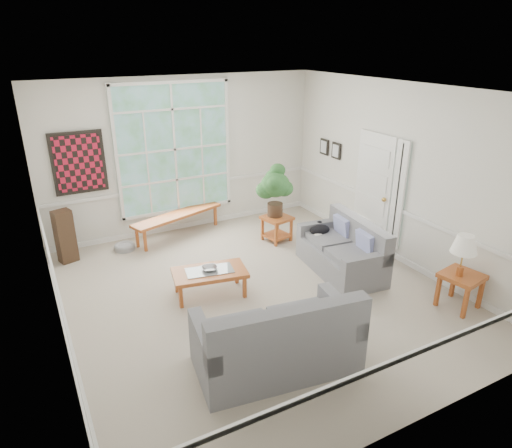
{
  "coord_description": "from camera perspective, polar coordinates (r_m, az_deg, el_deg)",
  "views": [
    {
      "loc": [
        -2.84,
        -5.36,
        3.64
      ],
      "look_at": [
        0.1,
        0.2,
        1.05
      ],
      "focal_mm": 32.0,
      "sensor_mm": 36.0,
      "label": 1
    }
  ],
  "objects": [
    {
      "name": "loveseat_right",
      "position": [
        7.63,
        10.63,
        -2.83
      ],
      "size": [
        1.03,
        1.72,
        0.88
      ],
      "primitive_type": "cube",
      "rotation": [
        0.0,
        0.0,
        -0.12
      ],
      "color": "slate",
      "rests_on": "floor"
    },
    {
      "name": "window_back",
      "position": [
        8.96,
        -10.14,
        9.19
      ],
      "size": [
        2.3,
        0.08,
        2.4
      ],
      "primitive_type": "cube",
      "color": "white",
      "rests_on": "wall_back"
    },
    {
      "name": "table_lamp",
      "position": [
        6.94,
        24.41,
        -3.63
      ],
      "size": [
        0.43,
        0.43,
        0.61
      ],
      "primitive_type": null,
      "rotation": [
        0.0,
        0.0,
        -0.25
      ],
      "color": "white",
      "rests_on": "side_table"
    },
    {
      "name": "houseplant",
      "position": [
        8.51,
        2.43,
        4.19
      ],
      "size": [
        0.68,
        0.68,
        1.0
      ],
      "primitive_type": null,
      "rotation": [
        0.0,
        0.0,
        -0.18
      ],
      "color": "#295A28",
      "rests_on": "end_table"
    },
    {
      "name": "door_sidelight",
      "position": [
        8.09,
        17.39,
        3.4
      ],
      "size": [
        0.08,
        0.26,
        1.9
      ],
      "primitive_type": "cube",
      "color": "white",
      "rests_on": "wall_right"
    },
    {
      "name": "wall_art",
      "position": [
        8.61,
        -21.27,
        7.13
      ],
      "size": [
        0.9,
        0.06,
        1.1
      ],
      "primitive_type": "cube",
      "color": "maroon",
      "rests_on": "wall_back"
    },
    {
      "name": "ceiling",
      "position": [
        6.1,
        0.05,
        16.35
      ],
      "size": [
        5.5,
        6.0,
        0.02
      ],
      "primitive_type": "cube",
      "color": "white",
      "rests_on": "ground"
    },
    {
      "name": "end_table",
      "position": [
        8.72,
        2.61,
        -0.57
      ],
      "size": [
        0.58,
        0.58,
        0.49
      ],
      "primitive_type": "cube",
      "rotation": [
        0.0,
        0.0,
        0.21
      ],
      "color": "#A74F20",
      "rests_on": "floor"
    },
    {
      "name": "pewter_bowl",
      "position": [
        6.86,
        -5.8,
        -5.53
      ],
      "size": [
        0.32,
        0.32,
        0.07
      ],
      "primitive_type": "imported",
      "rotation": [
        0.0,
        0.0,
        -0.14
      ],
      "color": "#949398",
      "rests_on": "coffee_table"
    },
    {
      "name": "wall_front",
      "position": [
        4.27,
        19.51,
        -9.14
      ],
      "size": [
        5.5,
        0.02,
        3.0
      ],
      "primitive_type": "cube",
      "color": "silver",
      "rests_on": "ground"
    },
    {
      "name": "entry_door",
      "position": [
        8.55,
        14.39,
        4.02
      ],
      "size": [
        0.08,
        0.9,
        2.1
      ],
      "primitive_type": "cube",
      "color": "white",
      "rests_on": "floor"
    },
    {
      "name": "wall_left",
      "position": [
        5.78,
        -24.84,
        -1.58
      ],
      "size": [
        0.02,
        6.0,
        3.0
      ],
      "primitive_type": "cube",
      "color": "silver",
      "rests_on": "ground"
    },
    {
      "name": "wall_back",
      "position": [
        9.09,
        -8.95,
        8.48
      ],
      "size": [
        5.5,
        0.02,
        3.0
      ],
      "primitive_type": "cube",
      "color": "silver",
      "rests_on": "ground"
    },
    {
      "name": "cat",
      "position": [
        7.99,
        7.97,
        -0.67
      ],
      "size": [
        0.43,
        0.34,
        0.18
      ],
      "primitive_type": "ellipsoid",
      "rotation": [
        0.0,
        0.0,
        -0.2
      ],
      "color": "black",
      "rests_on": "loveseat_right"
    },
    {
      "name": "side_table",
      "position": [
        7.23,
        24.08,
        -7.61
      ],
      "size": [
        0.61,
        0.61,
        0.53
      ],
      "primitive_type": "cube",
      "rotation": [
        0.0,
        0.0,
        0.18
      ],
      "color": "#A74F20",
      "rests_on": "floor"
    },
    {
      "name": "wall_frame_near",
      "position": [
        9.26,
        9.95,
        9.0
      ],
      "size": [
        0.04,
        0.26,
        0.32
      ],
      "primitive_type": "cube",
      "color": "black",
      "rests_on": "wall_right"
    },
    {
      "name": "coffee_table",
      "position": [
        6.97,
        -5.76,
        -7.32
      ],
      "size": [
        1.18,
        0.79,
        0.41
      ],
      "primitive_type": "cube",
      "rotation": [
        0.0,
        0.0,
        -0.19
      ],
      "color": "#A74F20",
      "rests_on": "floor"
    },
    {
      "name": "loveseat_front",
      "position": [
        5.42,
        2.52,
        -13.06
      ],
      "size": [
        1.98,
        1.22,
        1.01
      ],
      "primitive_type": "cube",
      "rotation": [
        0.0,
        0.0,
        -0.14
      ],
      "color": "slate",
      "rests_on": "floor"
    },
    {
      "name": "wall_frame_far",
      "position": [
        9.57,
        8.49,
        9.52
      ],
      "size": [
        0.04,
        0.26,
        0.32
      ],
      "primitive_type": "cube",
      "color": "black",
      "rests_on": "wall_right"
    },
    {
      "name": "window_bench",
      "position": [
        9.07,
        -9.69,
        -0.09
      ],
      "size": [
        1.95,
        0.98,
        0.45
      ],
      "primitive_type": "cube",
      "rotation": [
        0.0,
        0.0,
        0.33
      ],
      "color": "#A74F20",
      "rests_on": "floor"
    },
    {
      "name": "floor_speaker",
      "position": [
        8.48,
        -22.77,
        -1.43
      ],
      "size": [
        0.35,
        0.31,
        0.94
      ],
      "primitive_type": "cube",
      "rotation": [
        0.0,
        0.0,
        0.3
      ],
      "color": "#382518",
      "rests_on": "floor"
    },
    {
      "name": "pet_bed",
      "position": [
        8.75,
        -16.09,
        -2.75
      ],
      "size": [
        0.41,
        0.41,
        0.11
      ],
      "primitive_type": "cylinder",
      "rotation": [
        0.0,
        0.0,
        -0.06
      ],
      "color": "gray",
      "rests_on": "floor"
    },
    {
      "name": "wall_right",
      "position": [
        8.04,
        17.73,
        5.86
      ],
      "size": [
        0.02,
        6.0,
        3.0
      ],
      "primitive_type": "cube",
      "color": "silver",
      "rests_on": "ground"
    },
    {
      "name": "floor",
      "position": [
        7.08,
        0.04,
        -8.61
      ],
      "size": [
        5.5,
        6.0,
        0.01
      ],
      "primitive_type": "cube",
      "color": "#A89C8B",
      "rests_on": "ground"
    }
  ]
}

